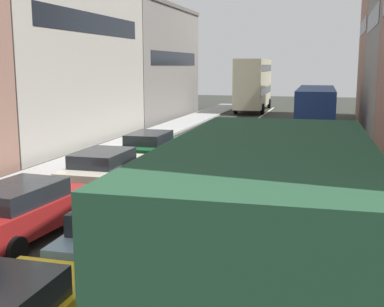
{
  "coord_description": "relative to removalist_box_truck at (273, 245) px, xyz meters",
  "views": [
    {
      "loc": [
        4.43,
        -3.51,
        4.48
      ],
      "look_at": [
        0.0,
        12.0,
        1.6
      ],
      "focal_mm": 46.26,
      "sensor_mm": 36.0,
      "label": 1
    }
  ],
  "objects": [
    {
      "name": "bus_far_queue_secondary",
      "position": [
        -6.91,
        42.07,
        0.86
      ],
      "size": [
        3.09,
        10.59,
        5.06
      ],
      "rotation": [
        0.0,
        0.0,
        1.61
      ],
      "color": "#BFB793",
      "rests_on": "ground"
    },
    {
      "name": "lane_stripe_left",
      "position": [
        -5.4,
        16.78,
        -1.97
      ],
      "size": [
        0.16,
        60.0,
        0.01
      ],
      "primitive_type": "cube",
      "color": "silver",
      "rests_on": "ground"
    },
    {
      "name": "wagon_left_lane_second",
      "position": [
        -6.91,
        3.95,
        -1.18
      ],
      "size": [
        2.3,
        4.41,
        1.49
      ],
      "rotation": [
        0.0,
        0.0,
        1.5
      ],
      "color": "#A51E1E",
      "rests_on": "ground"
    },
    {
      "name": "coupe_centre_lane_fourth",
      "position": [
        -3.69,
        14.22,
        -1.18
      ],
      "size": [
        2.17,
        4.35,
        1.49
      ],
      "rotation": [
        0.0,
        0.0,
        1.6
      ],
      "color": "silver",
      "rests_on": "ground"
    },
    {
      "name": "hatchback_centre_lane_third",
      "position": [
        -3.9,
        8.94,
        -1.18
      ],
      "size": [
        2.27,
        4.4,
        1.49
      ],
      "rotation": [
        0.0,
        0.0,
        1.51
      ],
      "color": "#B29319",
      "rests_on": "ground"
    },
    {
      "name": "sedan_right_lane_behind_truck",
      "position": [
        -0.3,
        7.21,
        -1.18
      ],
      "size": [
        2.27,
        4.4,
        1.49
      ],
      "rotation": [
        0.0,
        0.0,
        1.51
      ],
      "color": "#194C8C",
      "rests_on": "ground"
    },
    {
      "name": "sedan_left_lane_fourth",
      "position": [
        -7.21,
        14.13,
        -1.18
      ],
      "size": [
        2.15,
        4.34,
        1.49
      ],
      "rotation": [
        0.0,
        0.0,
        1.6
      ],
      "color": "#19592D",
      "rests_on": "ground"
    },
    {
      "name": "sedan_left_lane_third",
      "position": [
        -7.05,
        9.1,
        -1.18
      ],
      "size": [
        2.08,
        4.31,
        1.49
      ],
      "rotation": [
        0.0,
        0.0,
        1.58
      ],
      "color": "beige",
      "rests_on": "ground"
    },
    {
      "name": "bus_mid_queue_primary",
      "position": [
        -0.47,
        29.49,
        -0.21
      ],
      "size": [
        2.99,
        10.56,
        2.9
      ],
      "rotation": [
        0.0,
        0.0,
        1.59
      ],
      "color": "navy",
      "rests_on": "ground"
    },
    {
      "name": "wagon_right_lane_far",
      "position": [
        -0.28,
        12.5,
        -1.18
      ],
      "size": [
        2.07,
        4.31,
        1.49
      ],
      "rotation": [
        0.0,
        0.0,
        1.57
      ],
      "color": "black",
      "rests_on": "ground"
    },
    {
      "name": "removalist_box_truck",
      "position": [
        0.0,
        0.0,
        0.0
      ],
      "size": [
        2.93,
        7.78,
        3.58
      ],
      "rotation": [
        0.0,
        0.0,
        1.61
      ],
      "color": "#B7B29E",
      "rests_on": "ground"
    },
    {
      "name": "lane_stripe_right",
      "position": [
        -2.0,
        16.78,
        -1.97
      ],
      "size": [
        0.16,
        60.0,
        0.01
      ],
      "primitive_type": "cube",
      "color": "silver",
      "rests_on": "ground"
    },
    {
      "name": "sidewalk_left",
      "position": [
        -10.4,
        16.78,
        -1.9
      ],
      "size": [
        2.6,
        64.0,
        0.14
      ],
      "primitive_type": "cube",
      "color": "#A9A9A9",
      "rests_on": "ground"
    },
    {
      "name": "building_row_left",
      "position": [
        -15.7,
        17.27,
        3.99
      ],
      "size": [
        7.2,
        43.9,
        13.07
      ],
      "rotation": [
        0.0,
        0.0,
        1.57
      ],
      "color": "#936B5B",
      "rests_on": "ground"
    },
    {
      "name": "sedan_centre_lane_fifth",
      "position": [
        -3.54,
        19.49,
        -1.18
      ],
      "size": [
        2.2,
        4.37,
        1.49
      ],
      "rotation": [
        0.0,
        0.0,
        1.53
      ],
      "color": "gray",
      "rests_on": "ground"
    },
    {
      "name": "sedan_centre_lane_second",
      "position": [
        -3.68,
        3.19,
        -1.18
      ],
      "size": [
        2.19,
        4.36,
        1.49
      ],
      "rotation": [
        0.0,
        0.0,
        1.61
      ],
      "color": "#759EB7",
      "rests_on": "ground"
    }
  ]
}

